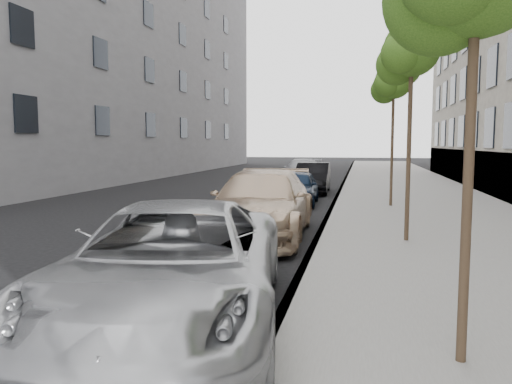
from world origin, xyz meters
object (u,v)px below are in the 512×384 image
(tree_far, at_px, (395,80))
(sedan_black, at_px, (313,178))
(suv, at_px, (261,204))
(sedan_blue, at_px, (297,187))
(sedan_rear, at_px, (302,171))
(minivan, at_px, (174,266))
(tree_mid, at_px, (413,49))

(tree_far, distance_m, sedan_black, 7.43)
(suv, height_order, sedan_black, suv)
(suv, xyz_separation_m, sedan_blue, (0.02, 6.84, -0.18))
(suv, height_order, sedan_rear, suv)
(sedan_black, bearing_deg, sedan_blue, -93.30)
(tree_far, bearing_deg, minivan, -105.26)
(suv, bearing_deg, tree_far, 58.12)
(suv, distance_m, sedan_black, 11.51)
(minivan, height_order, sedan_black, minivan)
(tree_mid, height_order, sedan_rear, tree_mid)
(tree_mid, xyz_separation_m, suv, (-3.50, 0.44, -3.59))
(tree_mid, relative_size, sedan_blue, 1.33)
(minivan, bearing_deg, sedan_black, 80.66)
(minivan, relative_size, sedan_blue, 1.49)
(suv, relative_size, sedan_black, 1.32)
(sedan_rear, bearing_deg, sedan_black, -76.20)
(sedan_rear, bearing_deg, tree_mid, -73.71)
(sedan_black, bearing_deg, tree_mid, -75.79)
(minivan, relative_size, suv, 1.00)
(tree_mid, xyz_separation_m, sedan_black, (-3.33, 11.95, -3.71))
(tree_mid, relative_size, sedan_rear, 1.04)
(sedan_blue, xyz_separation_m, sedan_rear, (-0.98, 10.05, 0.06))
(tree_mid, bearing_deg, sedan_blue, 115.58)
(tree_mid, height_order, sedan_blue, tree_mid)
(tree_far, distance_m, suv, 7.91)
(tree_far, height_order, sedan_black, tree_far)
(tree_far, relative_size, minivan, 0.92)
(tree_far, bearing_deg, suv, -120.03)
(suv, bearing_deg, minivan, -90.65)
(suv, distance_m, sedan_rear, 16.92)
(suv, height_order, sedan_blue, suv)
(tree_mid, bearing_deg, sedan_rear, 104.46)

